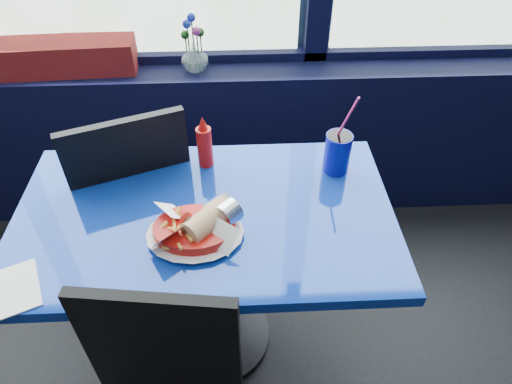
# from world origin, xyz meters

# --- Properties ---
(window_sill) EXTENTS (5.00, 0.26, 0.80)m
(window_sill) POSITION_xyz_m (0.00, 2.87, 0.40)
(window_sill) COLOR black
(window_sill) RESTS_ON ground
(near_table) EXTENTS (1.20, 0.70, 0.75)m
(near_table) POSITION_xyz_m (0.30, 2.00, 0.57)
(near_table) COLOR black
(near_table) RESTS_ON ground
(chair_near_back) EXTENTS (0.56, 0.56, 0.96)m
(chair_near_back) POSITION_xyz_m (0.08, 2.32, 0.55)
(chair_near_back) COLOR black
(chair_near_back) RESTS_ON ground
(planter_box) EXTENTS (0.69, 0.21, 0.14)m
(planter_box) POSITION_xyz_m (-0.37, 2.87, 0.87)
(planter_box) COLOR maroon
(planter_box) RESTS_ON window_sill
(flower_vase) EXTENTS (0.13, 0.13, 0.25)m
(flower_vase) POSITION_xyz_m (0.24, 2.85, 0.88)
(flower_vase) COLOR silver
(flower_vase) RESTS_ON window_sill
(food_basket) EXTENTS (0.32, 0.32, 0.09)m
(food_basket) POSITION_xyz_m (0.28, 1.90, 0.78)
(food_basket) COLOR #B4110C
(food_basket) RESTS_ON near_table
(ketchup_bottle) EXTENTS (0.05, 0.05, 0.20)m
(ketchup_bottle) POSITION_xyz_m (0.30, 2.24, 0.84)
(ketchup_bottle) COLOR #B4110C
(ketchup_bottle) RESTS_ON near_table
(soda_cup) EXTENTS (0.09, 0.09, 0.30)m
(soda_cup) POSITION_xyz_m (0.75, 2.19, 0.83)
(soda_cup) COLOR #0D0F92
(soda_cup) RESTS_ON near_table
(napkin) EXTENTS (0.22, 0.22, 0.00)m
(napkin) POSITION_xyz_m (-0.22, 1.72, 0.75)
(napkin) COLOR white
(napkin) RESTS_ON near_table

